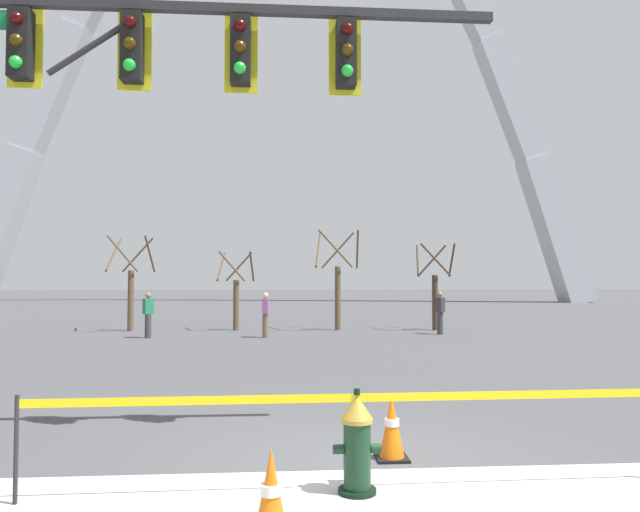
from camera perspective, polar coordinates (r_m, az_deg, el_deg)
The scene contains 14 objects.
ground_plane at distance 6.78m, azimuth 3.60°, elevation -19.74°, with size 240.00×240.00×0.00m, color #474749.
fire_hydrant at distance 5.84m, azimuth 3.63°, elevation -17.83°, with size 0.46×0.48×0.99m.
caution_tape_barrier at distance 5.79m, azimuth 4.88°, elevation -15.62°, with size 6.51×0.13×0.98m.
traffic_cone_by_hydrant at distance 6.93m, azimuth 7.02°, elevation -16.27°, with size 0.36×0.36×0.73m.
traffic_cone_mid_sidewalk at distance 4.87m, azimuth -4.81°, elevation -22.38°, with size 0.36×0.36×0.73m.
traffic_signal_gantry at distance 8.31m, azimuth -20.83°, elevation 14.41°, with size 7.82×0.44×6.00m.
monument_arch at distance 55.19m, azimuth -3.21°, elevation 17.53°, with size 56.03×2.51×47.23m.
tree_far_left at distance 24.60m, azimuth -17.99°, elevation -3.05°, with size 1.76×1.77×3.80m.
tree_left_mid at distance 23.97m, azimuth -8.20°, elevation -3.80°, with size 1.49×1.50×3.20m.
tree_center_left at distance 23.81m, azimuth 1.73°, elevation -2.91°, with size 1.87×1.88×4.06m.
tree_center_right at distance 24.25m, azimuth 11.15°, elevation -3.43°, with size 1.63×1.64×3.52m.
pedestrian_walking_left at distance 20.78m, azimuth -5.34°, elevation -5.70°, with size 0.24×0.36×1.59m.
pedestrian_standing_center at distance 22.40m, azimuth 11.64°, elevation -5.42°, with size 0.33×0.39×1.59m.
pedestrian_walking_right at distance 21.46m, azimuth -16.43°, elevation -5.51°, with size 0.39×0.38×1.59m.
Camera 1 is at (-0.87, -6.41, 2.02)m, focal length 32.77 mm.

